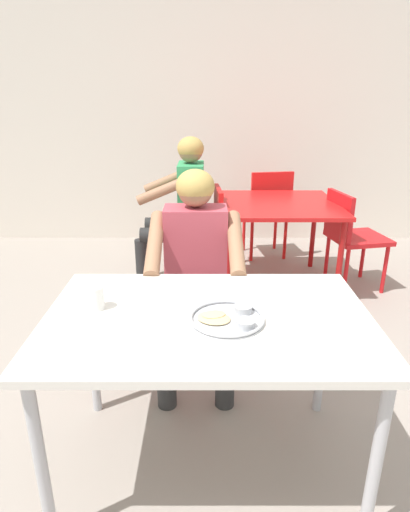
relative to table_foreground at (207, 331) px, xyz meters
name	(u,v)px	position (x,y,z in m)	size (l,w,h in m)	color
ground_plane	(217,468)	(0.05, -0.01, -0.69)	(12.00, 12.00, 0.05)	gray
back_wall	(210,77)	(0.05, 3.26, 1.04)	(12.00, 0.12, 3.40)	silver
table_foreground	(207,331)	(0.00, 0.00, 0.00)	(1.25, 0.81, 0.73)	silver
thali_tray	(228,318)	(0.08, -0.04, 0.08)	(0.28, 0.28, 0.03)	#B7BABF
drinking_cup	(95,297)	(-0.44, 0.06, 0.12)	(0.07, 0.07, 0.09)	white
chair_foreground	(196,280)	(-0.06, 0.91, -0.18)	(0.42, 0.44, 0.83)	red
diner_foreground	(195,260)	(-0.06, 0.69, 0.04)	(0.49, 0.55, 1.17)	#2E2E2E
table_background_red	(277,211)	(0.58, 1.92, -0.02)	(0.95, 0.95, 0.72)	red
chair_red_left	(204,230)	(-0.01, 1.89, -0.16)	(0.43, 0.44, 0.84)	red
chair_red_right	(350,233)	(1.17, 1.87, -0.18)	(0.49, 0.49, 0.81)	red
chair_red_far	(267,208)	(0.60, 2.58, -0.16)	(0.47, 0.45, 0.87)	red
patron_background	(180,201)	(-0.21, 1.92, 0.07)	(0.55, 0.49, 1.23)	#242424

